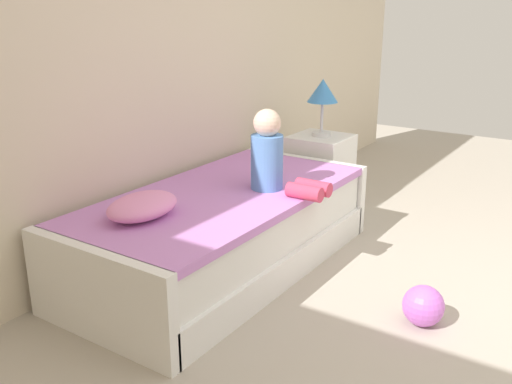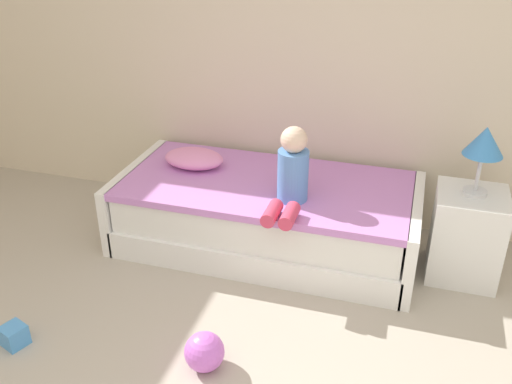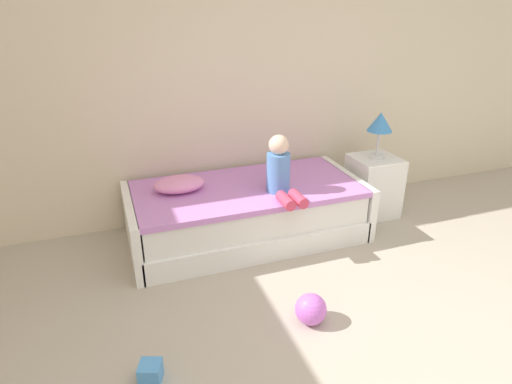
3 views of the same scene
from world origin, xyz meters
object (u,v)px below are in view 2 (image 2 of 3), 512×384
pillow (194,158)px  nightstand (466,235)px  bed (266,214)px  table_lamp (484,145)px  toy_ball (204,352)px  child_figure (291,174)px  toy_block (14,336)px

pillow → nightstand: bearing=-2.2°
bed → table_lamp: table_lamp is taller
table_lamp → toy_ball: bearing=-135.3°
table_lamp → toy_ball: size_ratio=2.07×
bed → table_lamp: 1.52m
nightstand → bed: bearing=-178.8°
child_figure → pillow: 0.88m
table_lamp → pillow: size_ratio=1.02×
pillow → toy_ball: size_ratio=2.03×
toy_block → bed: bearing=53.2°
pillow → toy_block: 1.68m
nightstand → toy_block: bearing=-148.9°
child_figure → toy_ball: size_ratio=2.35×
bed → child_figure: size_ratio=4.14×
toy_ball → toy_block: toy_ball is taller
bed → pillow: (-0.58, 0.10, 0.32)m
nightstand → toy_block: size_ratio=4.81×
table_lamp → child_figure: (-1.12, -0.26, -0.23)m
bed → toy_block: 1.79m
nightstand → child_figure: 1.22m
child_figure → toy_block: bearing=-137.2°
table_lamp → nightstand: bearing=0.0°
toy_block → table_lamp: bearing=31.1°
child_figure → pillow: size_ratio=1.16×
toy_block → child_figure: bearing=42.8°
child_figure → toy_block: child_figure is taller
child_figure → toy_block: size_ratio=4.09×
bed → toy_ball: size_ratio=9.71×
nightstand → toy_ball: nightstand is taller
nightstand → toy_ball: 1.87m
toy_block → toy_ball: bearing=7.7°
table_lamp → child_figure: table_lamp is taller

